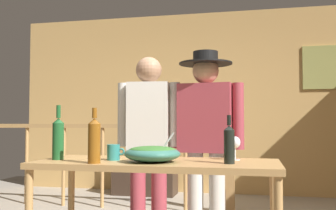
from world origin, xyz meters
TOP-DOWN VIEW (x-y plane):
  - back_wall at (0.00, 2.90)m, footprint 6.01×0.10m
  - framed_picture at (1.61, 2.84)m, footprint 0.58×0.03m
  - stair_railing at (-0.72, 1.58)m, footprint 3.21×0.10m
  - tv_console at (-0.92, 2.55)m, footprint 0.90×0.40m
  - flat_screen_tv at (-0.92, 2.52)m, footprint 0.52×0.12m
  - serving_table at (0.01, -0.45)m, footprint 1.60×0.67m
  - salad_bowl at (0.00, -0.54)m, footprint 0.36×0.36m
  - wine_glass at (0.51, -0.28)m, footprint 0.07×0.07m
  - wine_bottle_green at (-0.68, -0.51)m, footprint 0.08×0.08m
  - wine_bottle_amber at (-0.33, -0.70)m, footprint 0.08×0.08m
  - wine_bottle_dark at (0.49, -0.53)m, footprint 0.07×0.07m
  - mug_teal at (-0.29, -0.47)m, footprint 0.12×0.09m
  - person_standing_left at (-0.24, 0.23)m, footprint 0.53×0.26m
  - person_standing_right at (0.25, 0.23)m, footprint 0.62×0.44m

SIDE VIEW (x-z plane):
  - tv_console at x=-0.92m, z-range 0.00..0.51m
  - stair_railing at x=-0.72m, z-range 0.13..1.20m
  - serving_table at x=0.01m, z-range 0.31..1.09m
  - flat_screen_tv at x=-0.92m, z-range 0.55..0.95m
  - mug_teal at x=-0.29m, z-range 0.78..0.89m
  - salad_bowl at x=0.00m, z-range 0.74..0.94m
  - wine_glass at x=0.51m, z-range 0.81..0.97m
  - wine_bottle_dark at x=0.49m, z-range 0.76..1.06m
  - wine_bottle_amber at x=-0.33m, z-range 0.75..1.10m
  - wine_bottle_green at x=-0.68m, z-range 0.74..1.12m
  - person_standing_left at x=-0.24m, z-range 0.13..1.73m
  - person_standing_right at x=0.25m, z-range 0.16..1.79m
  - back_wall at x=0.00m, z-range 0.00..2.70m
  - framed_picture at x=1.61m, z-range 1.51..2.13m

